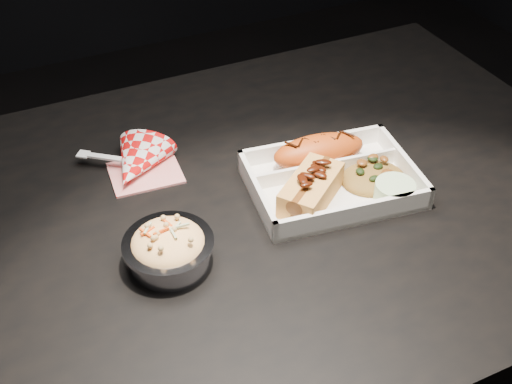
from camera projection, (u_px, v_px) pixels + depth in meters
dining_table at (246, 243)px, 1.03m from camera, size 1.20×0.80×0.75m
food_tray at (331, 183)px, 0.99m from camera, size 0.27×0.21×0.04m
fried_pastry at (319, 151)px, 1.02m from camera, size 0.16×0.08×0.05m
hotdog at (311, 187)px, 0.95m from camera, size 0.13×0.12×0.06m
fried_rice_mound at (374, 173)px, 0.99m from camera, size 0.11×0.10×0.03m
cupcake_liner at (394, 192)px, 0.95m from camera, size 0.06×0.06×0.03m
foil_coleslaw_cup at (169, 247)px, 0.85m from camera, size 0.12×0.12×0.07m
napkin_fork at (137, 164)px, 1.02m from camera, size 0.16×0.15×0.10m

